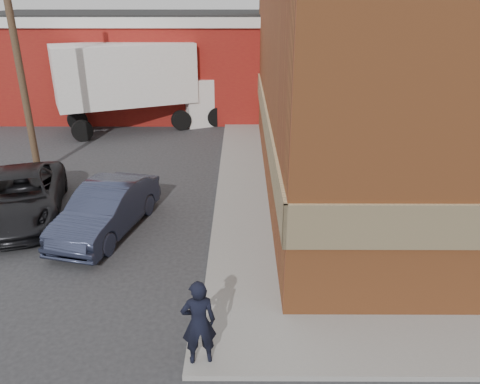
% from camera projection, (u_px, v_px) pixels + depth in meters
% --- Properties ---
extents(ground, '(90.00, 90.00, 0.00)m').
position_uv_depth(ground, '(215.00, 319.00, 10.31)').
color(ground, '#28282B').
rests_on(ground, ground).
extents(brick_building, '(14.25, 18.25, 9.36)m').
position_uv_depth(brick_building, '(463.00, 51.00, 16.70)').
color(brick_building, '#A05329').
rests_on(brick_building, ground).
extents(sidewalk_west, '(1.80, 18.00, 0.12)m').
position_uv_depth(sidewalk_west, '(242.00, 172.00, 18.56)').
color(sidewalk_west, gray).
rests_on(sidewalk_west, ground).
extents(warehouse, '(16.30, 8.30, 5.60)m').
position_uv_depth(warehouse, '(130.00, 62.00, 27.61)').
color(warehouse, maroon).
rests_on(warehouse, ground).
extents(utility_pole, '(2.00, 0.26, 9.00)m').
position_uv_depth(utility_pole, '(16.00, 49.00, 16.74)').
color(utility_pole, brown).
rests_on(utility_pole, ground).
extents(man, '(0.72, 0.54, 1.78)m').
position_uv_depth(man, '(199.00, 322.00, 8.64)').
color(man, black).
rests_on(man, sidewalk_south).
extents(sedan, '(2.55, 4.69, 1.47)m').
position_uv_depth(sedan, '(106.00, 209.00, 13.81)').
color(sedan, '#2B3148').
rests_on(sedan, ground).
extents(suv_a, '(3.74, 5.68, 1.45)m').
position_uv_depth(suv_a, '(21.00, 196.00, 14.70)').
color(suv_a, black).
rests_on(suv_a, ground).
extents(box_truck, '(9.06, 5.90, 4.33)m').
position_uv_depth(box_truck, '(142.00, 80.00, 23.81)').
color(box_truck, white).
rests_on(box_truck, ground).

